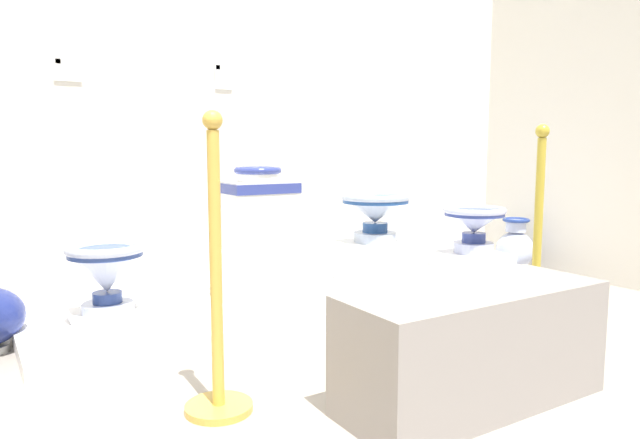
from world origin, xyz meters
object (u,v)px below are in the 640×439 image
antique_toilet_rightmost (106,268)px  antique_toilet_central_ornate (474,222)px  antique_toilet_leftmost (258,208)px  museum_bench (473,346)px  stanchion_post_near_right (536,269)px  plinth_block_pale_glazed (375,261)px  info_placard_second (223,76)px  plinth_block_leftmost (259,274)px  plinth_block_rightmost (108,318)px  decorative_vase_corner (515,247)px  stanchion_post_near_left (217,316)px  plinth_block_central_ornate (473,261)px  info_placard_first (67,69)px  antique_toilet_pale_glazed (375,209)px

antique_toilet_rightmost → antique_toilet_central_ornate: size_ratio=0.86×
antique_toilet_leftmost → museum_bench: bearing=-83.7°
antique_toilet_leftmost → stanchion_post_near_right: 1.39m
plinth_block_pale_glazed → antique_toilet_central_ornate: (0.72, -0.10, 0.20)m
antique_toilet_central_ornate → info_placard_second: size_ratio=2.64×
antique_toilet_rightmost → info_placard_second: bearing=33.0°
stanchion_post_near_right → plinth_block_leftmost: bearing=136.8°
plinth_block_rightmost → decorative_vase_corner: decorative_vase_corner is taller
plinth_block_pale_glazed → stanchion_post_near_left: (-1.37, -0.96, 0.12)m
antique_toilet_leftmost → decorative_vase_corner: bearing=-0.2°
plinth_block_central_ornate → info_placard_first: 2.60m
stanchion_post_near_right → info_placard_second: bearing=125.4°
antique_toilet_central_ornate → stanchion_post_near_right: stanchion_post_near_right is taller
antique_toilet_leftmost → stanchion_post_near_right: size_ratio=0.44×
antique_toilet_pale_glazed → info_placard_second: info_placard_second is taller
plinth_block_rightmost → antique_toilet_central_ornate: (2.25, -0.02, 0.28)m
info_placard_second → plinth_block_rightmost: bearing=-147.0°
antique_toilet_pale_glazed → stanchion_post_near_left: (-1.37, -0.96, -0.18)m
info_placard_first → stanchion_post_near_right: info_placard_first is taller
plinth_block_rightmost → plinth_block_central_ornate: 2.25m
antique_toilet_central_ornate → museum_bench: bearing=-136.6°
antique_toilet_central_ornate → antique_toilet_rightmost: bearing=179.4°
stanchion_post_near_left → museum_bench: 0.86m
plinth_block_central_ornate → stanchion_post_near_left: 2.27m
antique_toilet_rightmost → info_placard_second: 1.32m
antique_toilet_leftmost → antique_toilet_rightmost: bearing=-175.9°
decorative_vase_corner → stanchion_post_near_right: size_ratio=0.39×
antique_toilet_rightmost → plinth_block_leftmost: (0.77, 0.06, -0.13)m
info_placard_second → museum_bench: (0.14, -1.79, -1.07)m
info_placard_first → decorative_vase_corner: info_placard_first is taller
antique_toilet_pale_glazed → info_placard_first: (-1.57, 0.43, 0.74)m
plinth_block_rightmost → antique_toilet_pale_glazed: (1.53, 0.07, 0.40)m
plinth_block_central_ornate → stanchion_post_near_right: stanchion_post_near_right is taller
stanchion_post_near_left → museum_bench: stanchion_post_near_left is taller
antique_toilet_pale_glazed → stanchion_post_near_left: 1.69m
plinth_block_rightmost → antique_toilet_rightmost: 0.23m
antique_toilet_leftmost → plinth_block_central_ornate: (1.48, -0.08, -0.42)m
antique_toilet_rightmost → decorative_vase_corner: bearing=1.0°
plinth_block_pale_glazed → info_placard_first: bearing=164.6°
antique_toilet_pale_glazed → plinth_block_central_ornate: (0.72, -0.10, -0.37)m
antique_toilet_pale_glazed → antique_toilet_central_ornate: size_ratio=1.02×
antique_toilet_rightmost → stanchion_post_near_right: 1.97m
antique_toilet_rightmost → antique_toilet_leftmost: size_ratio=0.79×
plinth_block_pale_glazed → info_placard_second: size_ratio=2.48×
antique_toilet_rightmost → plinth_block_rightmost: bearing=180.0°
antique_toilet_central_ornate → info_placard_second: 1.80m
antique_toilet_pale_glazed → antique_toilet_central_ornate: antique_toilet_pale_glazed is taller
antique_toilet_pale_glazed → info_placard_second: (-0.76, 0.43, 0.76)m
plinth_block_rightmost → stanchion_post_near_right: 1.98m
plinth_block_pale_glazed → decorative_vase_corner: bearing=-1.1°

